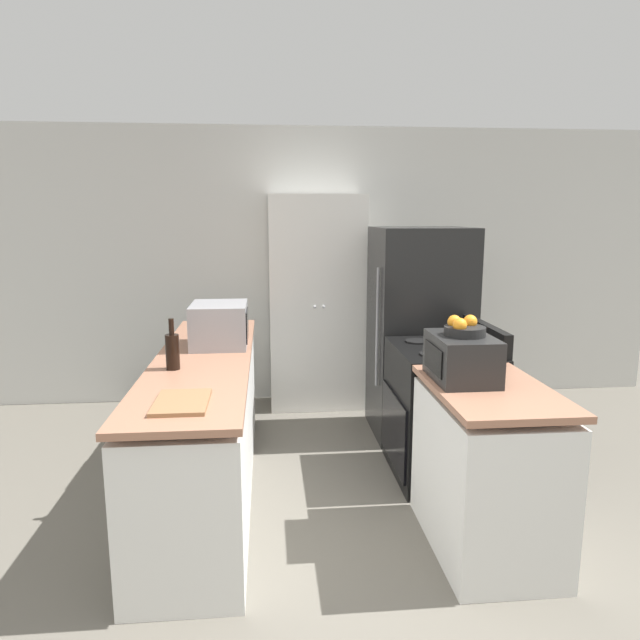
{
  "coord_description": "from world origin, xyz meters",
  "views": [
    {
      "loc": [
        -0.37,
        -2.19,
        1.8
      ],
      "look_at": [
        0.0,
        1.8,
        1.05
      ],
      "focal_mm": 32.0,
      "sensor_mm": 36.0,
      "label": 1
    }
  ],
  "objects_px": {
    "refrigerator": "(419,332)",
    "microwave": "(220,325)",
    "toaster_oven": "(462,358)",
    "stove": "(441,411)",
    "pantry_cabinet": "(317,303)",
    "fruit_bowl": "(464,328)",
    "wine_bottle": "(172,350)"
  },
  "relations": [
    {
      "from": "microwave",
      "to": "refrigerator",
      "type": "bearing_deg",
      "value": 20.9
    },
    {
      "from": "toaster_oven",
      "to": "pantry_cabinet",
      "type": "bearing_deg",
      "value": 104.27
    },
    {
      "from": "wine_bottle",
      "to": "fruit_bowl",
      "type": "xyz_separation_m",
      "value": [
        1.6,
        -0.36,
        0.17
      ]
    },
    {
      "from": "microwave",
      "to": "toaster_oven",
      "type": "relative_size",
      "value": 1.02
    },
    {
      "from": "refrigerator",
      "to": "fruit_bowl",
      "type": "distance_m",
      "value": 1.59
    },
    {
      "from": "stove",
      "to": "microwave",
      "type": "xyz_separation_m",
      "value": [
        -1.51,
        0.21,
        0.59
      ]
    },
    {
      "from": "toaster_oven",
      "to": "fruit_bowl",
      "type": "distance_m",
      "value": 0.16
    },
    {
      "from": "stove",
      "to": "toaster_oven",
      "type": "relative_size",
      "value": 2.43
    },
    {
      "from": "pantry_cabinet",
      "to": "toaster_oven",
      "type": "height_order",
      "value": "pantry_cabinet"
    },
    {
      "from": "pantry_cabinet",
      "to": "fruit_bowl",
      "type": "relative_size",
      "value": 8.92
    },
    {
      "from": "refrigerator",
      "to": "fruit_bowl",
      "type": "xyz_separation_m",
      "value": [
        -0.18,
        -1.55,
        0.35
      ]
    },
    {
      "from": "pantry_cabinet",
      "to": "stove",
      "type": "height_order",
      "value": "pantry_cabinet"
    },
    {
      "from": "pantry_cabinet",
      "to": "microwave",
      "type": "xyz_separation_m",
      "value": [
        -0.78,
        -1.35,
        0.07
      ]
    },
    {
      "from": "refrigerator",
      "to": "microwave",
      "type": "relative_size",
      "value": 3.77
    },
    {
      "from": "pantry_cabinet",
      "to": "toaster_oven",
      "type": "xyz_separation_m",
      "value": [
        0.59,
        -2.3,
        0.05
      ]
    },
    {
      "from": "toaster_oven",
      "to": "fruit_bowl",
      "type": "xyz_separation_m",
      "value": [
        0.01,
        0.01,
        0.16
      ]
    },
    {
      "from": "pantry_cabinet",
      "to": "wine_bottle",
      "type": "distance_m",
      "value": 2.18
    },
    {
      "from": "fruit_bowl",
      "to": "microwave",
      "type": "bearing_deg",
      "value": 145.35
    },
    {
      "from": "wine_bottle",
      "to": "microwave",
      "type": "bearing_deg",
      "value": 69.06
    },
    {
      "from": "pantry_cabinet",
      "to": "refrigerator",
      "type": "relative_size",
      "value": 1.16
    },
    {
      "from": "toaster_oven",
      "to": "stove",
      "type": "bearing_deg",
      "value": 79.57
    },
    {
      "from": "pantry_cabinet",
      "to": "stove",
      "type": "distance_m",
      "value": 1.8
    },
    {
      "from": "fruit_bowl",
      "to": "refrigerator",
      "type": "bearing_deg",
      "value": 83.33
    },
    {
      "from": "toaster_oven",
      "to": "fruit_bowl",
      "type": "bearing_deg",
      "value": 44.26
    },
    {
      "from": "stove",
      "to": "wine_bottle",
      "type": "bearing_deg",
      "value": -167.7
    },
    {
      "from": "pantry_cabinet",
      "to": "stove",
      "type": "xyz_separation_m",
      "value": [
        0.72,
        -1.56,
        -0.52
      ]
    },
    {
      "from": "microwave",
      "to": "toaster_oven",
      "type": "height_order",
      "value": "microwave"
    },
    {
      "from": "microwave",
      "to": "pantry_cabinet",
      "type": "bearing_deg",
      "value": 59.79
    },
    {
      "from": "microwave",
      "to": "wine_bottle",
      "type": "relative_size",
      "value": 1.5
    },
    {
      "from": "stove",
      "to": "fruit_bowl",
      "type": "distance_m",
      "value": 1.05
    },
    {
      "from": "toaster_oven",
      "to": "fruit_bowl",
      "type": "height_order",
      "value": "fruit_bowl"
    },
    {
      "from": "wine_bottle",
      "to": "fruit_bowl",
      "type": "distance_m",
      "value": 1.65
    }
  ]
}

